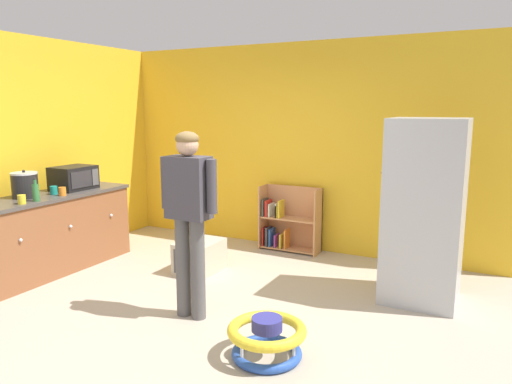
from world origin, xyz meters
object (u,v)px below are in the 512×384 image
at_px(microwave, 74,178).
at_px(yellow_cup, 22,199).
at_px(teal_cup, 54,190).
at_px(baby_walker, 267,338).
at_px(pet_carrier, 199,256).
at_px(refrigerator, 424,211).
at_px(standing_person, 189,208).
at_px(orange_cup, 62,191).
at_px(kitchen_counter, 52,232).
at_px(banana_bunch, 89,182).
at_px(crock_pot, 25,185).
at_px(bookshelf, 287,222).
at_px(green_glass_bottle, 36,192).

xyz_separation_m(microwave, yellow_cup, (0.23, -0.88, -0.09)).
height_order(yellow_cup, teal_cup, same).
distance_m(baby_walker, pet_carrier, 2.08).
bearing_deg(refrigerator, standing_person, -142.55).
relative_size(pet_carrier, orange_cup, 5.81).
height_order(kitchen_counter, microwave, microwave).
bearing_deg(baby_walker, teal_cup, 167.46).
bearing_deg(baby_walker, yellow_cup, 177.22).
bearing_deg(banana_bunch, yellow_cup, -74.43).
xyz_separation_m(standing_person, teal_cup, (-2.09, 0.33, -0.06)).
height_order(kitchen_counter, yellow_cup, yellow_cup).
bearing_deg(standing_person, banana_bunch, 155.61).
xyz_separation_m(orange_cup, yellow_cup, (0.01, -0.52, 0.00)).
height_order(banana_bunch, teal_cup, teal_cup).
relative_size(pet_carrier, crock_pot, 1.80).
height_order(baby_walker, orange_cup, orange_cup).
xyz_separation_m(bookshelf, teal_cup, (-2.03, -1.98, 0.58)).
bearing_deg(green_glass_bottle, pet_carrier, 39.30).
relative_size(banana_bunch, teal_cup, 1.64).
bearing_deg(yellow_cup, crock_pot, 137.36).
xyz_separation_m(kitchen_counter, refrigerator, (3.94, 1.06, 0.44)).
xyz_separation_m(pet_carrier, orange_cup, (-1.33, -0.73, 0.77)).
bearing_deg(pet_carrier, kitchen_counter, -154.42).
xyz_separation_m(baby_walker, pet_carrier, (-1.54, 1.39, 0.02)).
bearing_deg(orange_cup, pet_carrier, 28.64).
height_order(bookshelf, green_glass_bottle, green_glass_bottle).
height_order(bookshelf, baby_walker, bookshelf).
height_order(refrigerator, banana_bunch, refrigerator).
bearing_deg(pet_carrier, baby_walker, -42.01).
bearing_deg(pet_carrier, teal_cup, -154.22).
bearing_deg(standing_person, orange_cup, 170.67).
xyz_separation_m(pet_carrier, crock_pot, (-1.60, -0.99, 0.86)).
distance_m(green_glass_bottle, orange_cup, 0.36).
bearing_deg(teal_cup, yellow_cup, -72.99).
relative_size(microwave, crock_pot, 1.57).
distance_m(baby_walker, crock_pot, 3.29).
bearing_deg(crock_pot, yellow_cup, -42.64).
distance_m(refrigerator, standing_person, 2.25).
bearing_deg(orange_cup, teal_cup, 175.74).
height_order(baby_walker, banana_bunch, banana_bunch).
bearing_deg(banana_bunch, refrigerator, 4.69).
distance_m(baby_walker, green_glass_bottle, 3.00).
relative_size(refrigerator, microwave, 3.71).
xyz_separation_m(kitchen_counter, yellow_cup, (0.22, -0.51, 0.50)).
bearing_deg(microwave, baby_walker, -18.34).
bearing_deg(baby_walker, refrigerator, 63.50).
bearing_deg(kitchen_counter, teal_cup, 20.33).
xyz_separation_m(bookshelf, crock_pot, (-2.15, -2.26, 0.67)).
relative_size(banana_bunch, green_glass_bottle, 0.63).
relative_size(crock_pot, yellow_cup, 3.22).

